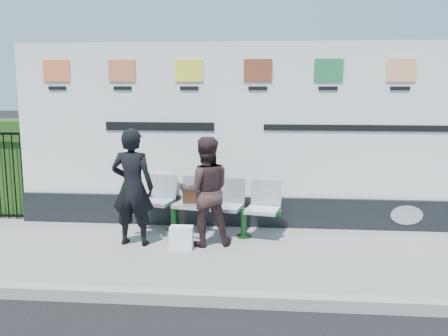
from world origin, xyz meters
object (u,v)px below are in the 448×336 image
(bench, at_px, (208,219))
(woman_right, at_px, (205,191))
(billboard, at_px, (257,148))
(woman_left, at_px, (133,187))

(bench, relative_size, woman_right, 1.39)
(bench, bearing_deg, billboard, 49.00)
(billboard, relative_size, woman_left, 4.65)
(bench, xyz_separation_m, woman_left, (-1.03, -0.61, 0.62))
(billboard, height_order, woman_right, billboard)
(bench, bearing_deg, woman_right, -75.35)
(billboard, height_order, woman_left, billboard)
(bench, height_order, woman_right, woman_right)
(woman_left, distance_m, woman_right, 1.06)
(bench, distance_m, woman_right, 0.77)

